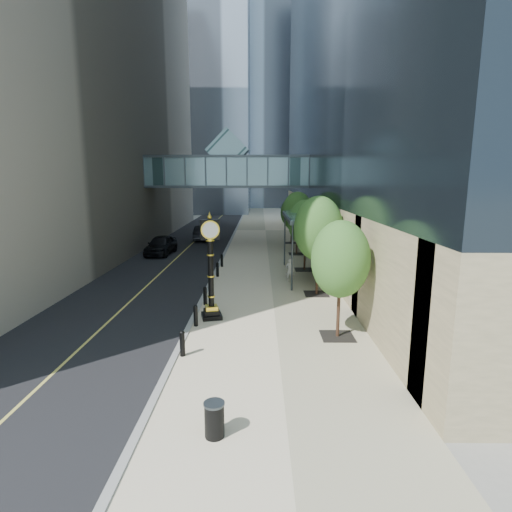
{
  "coord_description": "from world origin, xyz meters",
  "views": [
    {
      "loc": [
        0.25,
        -13.27,
        6.69
      ],
      "look_at": [
        0.05,
        7.02,
        2.82
      ],
      "focal_mm": 28.0,
      "sensor_mm": 36.0,
      "label": 1
    }
  ],
  "objects_px": {
    "car_far": "(204,233)",
    "car_near": "(161,245)",
    "pedestrian": "(290,270)",
    "street_clock": "(211,275)",
    "trash_bin": "(214,421)"
  },
  "relations": [
    {
      "from": "street_clock",
      "to": "trash_bin",
      "type": "relative_size",
      "value": 5.59
    },
    {
      "from": "street_clock",
      "to": "pedestrian",
      "type": "bearing_deg",
      "value": 45.02
    },
    {
      "from": "pedestrian",
      "to": "car_near",
      "type": "xyz_separation_m",
      "value": [
        -11.01,
        10.11,
        0.04
      ]
    },
    {
      "from": "street_clock",
      "to": "trash_bin",
      "type": "height_order",
      "value": "street_clock"
    },
    {
      "from": "pedestrian",
      "to": "car_far",
      "type": "relative_size",
      "value": 0.31
    },
    {
      "from": "street_clock",
      "to": "pedestrian",
      "type": "relative_size",
      "value": 3.23
    },
    {
      "from": "street_clock",
      "to": "car_near",
      "type": "bearing_deg",
      "value": 97.52
    },
    {
      "from": "car_far",
      "to": "street_clock",
      "type": "bearing_deg",
      "value": 97.97
    },
    {
      "from": "car_far",
      "to": "car_near",
      "type": "bearing_deg",
      "value": 72.16
    },
    {
      "from": "pedestrian",
      "to": "car_near",
      "type": "distance_m",
      "value": 14.95
    },
    {
      "from": "street_clock",
      "to": "trash_bin",
      "type": "bearing_deg",
      "value": -96.34
    },
    {
      "from": "pedestrian",
      "to": "car_near",
      "type": "bearing_deg",
      "value": -30.19
    },
    {
      "from": "car_near",
      "to": "street_clock",
      "type": "bearing_deg",
      "value": -65.4
    },
    {
      "from": "street_clock",
      "to": "car_near",
      "type": "xyz_separation_m",
      "value": [
        -6.66,
        17.23,
        -1.36
      ]
    },
    {
      "from": "trash_bin",
      "to": "car_near",
      "type": "xyz_separation_m",
      "value": [
        -7.83,
        26.38,
        0.37
      ]
    }
  ]
}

